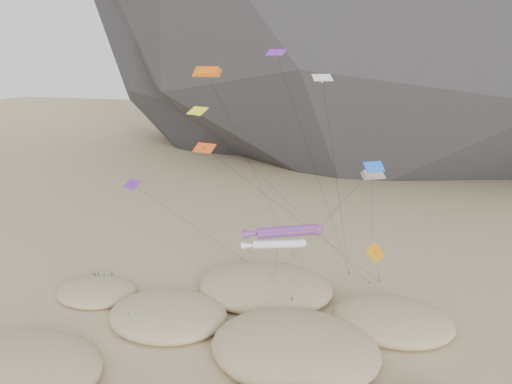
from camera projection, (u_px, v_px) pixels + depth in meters
ground at (231, 380)px, 43.93m from camera, size 500.00×500.00×0.00m
dunes at (234, 346)px, 47.90m from camera, size 48.07×40.67×3.80m
dune_grass at (230, 344)px, 47.91m from camera, size 41.36×29.29×1.49m
kite_stakes at (310, 272)px, 65.58m from camera, size 19.56×3.63×0.30m
rainbow_tube_kite at (285, 232)px, 49.83m from camera, size 7.97×18.24×11.51m
white_tube_kite at (275, 244)px, 49.36m from camera, size 6.43×12.09×10.21m
orange_parafoil at (208, 75)px, 49.67m from camera, size 6.86×17.60×26.58m
multi_parafoil at (373, 176)px, 50.40m from camera, size 2.55×14.21×16.50m
delta_kites at (265, 155)px, 48.92m from camera, size 26.99×20.64×28.17m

